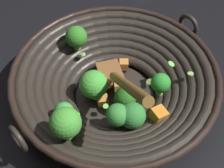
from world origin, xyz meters
TOP-DOWN VIEW (x-y plane):
  - ground_plane at (0.00, 0.00)m, footprint 4.00×4.00m
  - wok at (0.00, 0.00)m, footprint 0.46×0.42m

SIDE VIEW (x-z plane):
  - ground_plane at x=0.00m, z-range 0.00..0.00m
  - wok at x=0.00m, z-range -0.05..0.16m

